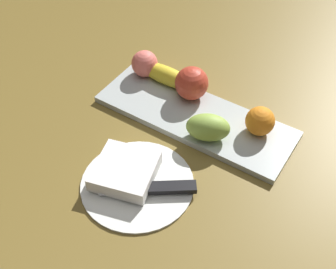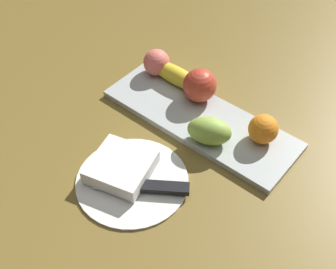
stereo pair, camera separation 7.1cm
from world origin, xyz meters
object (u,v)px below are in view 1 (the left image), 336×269
object	(u,v)px
orange_near_apple	(260,122)
folded_napkin	(125,171)
fruit_tray	(195,116)
grape_bunch	(208,127)
knife	(164,188)
peach	(145,64)
dinner_plate	(137,183)
apple	(192,83)
banana	(167,76)

from	to	relation	value
orange_near_apple	folded_napkin	size ratio (longest dim) A/B	0.55
fruit_tray	orange_near_apple	xyz separation A→B (m)	(-0.14, -0.02, 0.04)
grape_bunch	fruit_tray	bearing A→B (deg)	-39.00
grape_bunch	knife	bearing A→B (deg)	88.71
fruit_tray	peach	bearing A→B (deg)	-17.58
fruit_tray	folded_napkin	xyz separation A→B (m)	(0.03, 0.21, 0.02)
knife	dinner_plate	bearing A→B (deg)	-22.22
apple	peach	world-z (taller)	apple
apple	folded_napkin	size ratio (longest dim) A/B	0.67
folded_napkin	knife	bearing A→B (deg)	-171.39
knife	orange_near_apple	bearing A→B (deg)	-145.64
dinner_plate	folded_napkin	world-z (taller)	folded_napkin
apple	banana	xyz separation A→B (m)	(0.07, -0.01, -0.02)
apple	knife	bearing A→B (deg)	109.80
peach	fruit_tray	bearing A→B (deg)	162.42
banana	dinner_plate	world-z (taller)	banana
apple	grape_bunch	size ratio (longest dim) A/B	0.83
orange_near_apple	grape_bunch	xyz separation A→B (m)	(0.08, 0.07, -0.00)
apple	banana	size ratio (longest dim) A/B	0.46
apple	orange_near_apple	world-z (taller)	apple
apple	dinner_plate	bearing A→B (deg)	98.09
apple	dinner_plate	size ratio (longest dim) A/B	0.35
peach	folded_napkin	distance (m)	0.30
orange_near_apple	knife	size ratio (longest dim) A/B	0.38
banana	fruit_tray	bearing A→B (deg)	-26.65
fruit_tray	folded_napkin	size ratio (longest dim) A/B	3.92
orange_near_apple	folded_napkin	xyz separation A→B (m)	(0.16, 0.24, -0.02)
orange_near_apple	dinner_plate	size ratio (longest dim) A/B	0.28
peach	grape_bunch	distance (m)	0.24
peach	folded_napkin	size ratio (longest dim) A/B	0.56
orange_near_apple	grape_bunch	size ratio (longest dim) A/B	0.68
knife	apple	bearing A→B (deg)	-105.36
knife	grape_bunch	bearing A→B (deg)	-126.44
fruit_tray	apple	xyz separation A→B (m)	(0.04, -0.05, 0.04)
folded_napkin	banana	bearing A→B (deg)	-73.17
apple	orange_near_apple	xyz separation A→B (m)	(-0.17, 0.02, -0.01)
apple	dinner_plate	xyz separation A→B (m)	(-0.04, 0.26, -0.05)
orange_near_apple	grape_bunch	bearing A→B (deg)	40.44
grape_bunch	folded_napkin	distance (m)	0.19
grape_bunch	folded_napkin	bearing A→B (deg)	63.91
peach	dinner_plate	size ratio (longest dim) A/B	0.29
fruit_tray	folded_napkin	bearing A→B (deg)	82.82
folded_napkin	grape_bunch	bearing A→B (deg)	-116.09
knife	banana	bearing A→B (deg)	-93.16
orange_near_apple	folded_napkin	distance (m)	0.29
orange_near_apple	grape_bunch	world-z (taller)	orange_near_apple
banana	dinner_plate	size ratio (longest dim) A/B	0.75
banana	folded_napkin	world-z (taller)	banana
banana	knife	world-z (taller)	banana
apple	folded_napkin	bearing A→B (deg)	92.19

